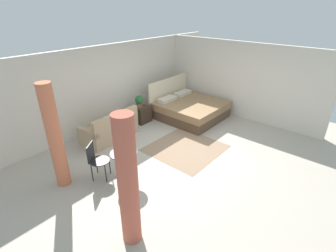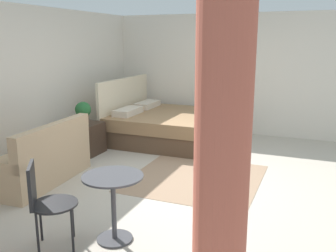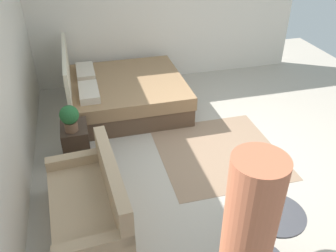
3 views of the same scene
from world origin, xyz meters
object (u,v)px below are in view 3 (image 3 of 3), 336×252
Objects in this scene: potted_plant at (70,117)px; bed at (124,93)px; nightstand at (76,142)px; balcony_table at (272,228)px; couch at (91,206)px.

bed is at bearing -33.52° from potted_plant.
balcony_table is (-2.38, -1.89, 0.20)m from nightstand.
couch is at bearing 61.17° from balcony_table.
nightstand is at bearing -15.37° from potted_plant.
couch is 4.18× the size of potted_plant.
nightstand is 0.50m from potted_plant.
nightstand is at bearing 4.54° from couch.
bed is 1.62m from nightstand.
nightstand is at bearing 38.49° from balcony_table.
potted_plant is (-1.43, 0.95, 0.46)m from bed.
couch reaches higher than nightstand.
balcony_table reaches higher than nightstand.
bed reaches higher than potted_plant.
couch is 3.00× the size of nightstand.
bed is at bearing 14.64° from balcony_table.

